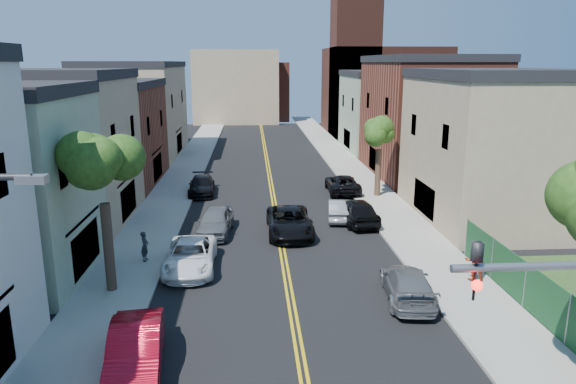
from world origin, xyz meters
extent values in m
cube|color=gray|center=(-7.90, 40.00, 0.07)|extent=(3.20, 100.00, 0.15)
cube|color=gray|center=(7.90, 40.00, 0.07)|extent=(3.20, 100.00, 0.15)
cube|color=gray|center=(-6.15, 40.00, 0.07)|extent=(0.30, 100.00, 0.15)
cube|color=gray|center=(6.15, 40.00, 0.07)|extent=(0.30, 100.00, 0.15)
cube|color=#998466|center=(-14.00, 25.00, 4.50)|extent=(9.00, 10.00, 9.00)
cube|color=brown|center=(-14.00, 36.00, 4.00)|extent=(9.00, 12.00, 8.00)
cube|color=#998466|center=(-14.00, 50.00, 4.75)|extent=(9.00, 16.00, 9.50)
cube|color=#998466|center=(14.00, 24.00, 4.50)|extent=(9.00, 12.00, 9.00)
cube|color=brown|center=(14.00, 38.00, 5.00)|extent=(9.00, 14.00, 10.00)
cube|color=gray|center=(14.00, 52.00, 4.25)|extent=(9.00, 12.00, 8.50)
cube|color=#4C2319|center=(17.50, 68.00, 6.00)|extent=(16.00, 14.00, 12.00)
cube|color=#4C2319|center=(12.50, 64.00, 11.00)|extent=(6.00, 6.00, 22.00)
cube|color=#998466|center=(-4.00, 82.00, 6.00)|extent=(14.00, 8.00, 12.00)
cube|color=brown|center=(0.00, 86.00, 5.00)|extent=(10.00, 8.00, 10.00)
cube|color=#143F1E|center=(9.50, 9.50, 1.10)|extent=(0.04, 15.00, 1.90)
cylinder|color=#312218|center=(-7.90, 14.00, 2.13)|extent=(0.44, 0.44, 3.96)
sphere|color=#1B390F|center=(-7.90, 14.00, 6.45)|extent=(5.20, 5.20, 5.20)
sphere|color=#1B390F|center=(-7.38, 13.61, 7.49)|extent=(3.90, 3.90, 3.90)
sphere|color=#1B390F|center=(-8.42, 14.52, 5.93)|extent=(3.64, 3.64, 3.64)
cylinder|color=#312218|center=(7.90, 30.00, 1.91)|extent=(0.44, 0.44, 3.52)
sphere|color=#1B390F|center=(7.90, 30.00, 5.65)|extent=(4.40, 4.40, 4.40)
sphere|color=#1B390F|center=(8.34, 29.67, 6.53)|extent=(3.30, 3.30, 3.30)
sphere|color=#1B390F|center=(7.46, 30.44, 5.21)|extent=(3.08, 3.08, 3.08)
imported|color=black|center=(2.00, -0.50, 6.70)|extent=(0.16, 0.20, 1.00)
sphere|color=#FF0C0C|center=(2.00, -0.62, 6.50)|extent=(0.18, 0.18, 0.18)
cube|color=slate|center=(-5.40, 1.00, 8.00)|extent=(0.50, 0.25, 0.15)
imported|color=#B40C1E|center=(-5.50, 7.62, 0.79)|extent=(2.23, 4.94, 1.57)
imported|color=white|center=(-4.68, 16.42, 0.72)|extent=(2.43, 5.19, 1.44)
imported|color=#585C60|center=(-3.80, 21.93, 0.79)|extent=(2.28, 4.77, 1.57)
imported|color=black|center=(-5.50, 31.87, 0.69)|extent=(2.14, 4.84, 1.38)
imported|color=#5B5E63|center=(5.02, 12.36, 0.70)|extent=(2.50, 5.01, 1.40)
imported|color=black|center=(4.99, 23.47, 0.82)|extent=(2.55, 5.04, 1.65)
imported|color=#999BA0|center=(4.07, 24.44, 0.67)|extent=(1.95, 4.24, 1.35)
imported|color=black|center=(5.50, 31.60, 0.71)|extent=(2.44, 5.15, 1.42)
imported|color=black|center=(0.59, 21.61, 0.77)|extent=(2.62, 5.60, 1.55)
imported|color=#24252B|center=(-7.07, 17.42, 0.92)|extent=(0.41, 0.59, 1.55)
imported|color=#A73219|center=(8.62, 13.89, 1.09)|extent=(0.97, 0.79, 1.88)
camera|label=1|loc=(-1.58, -8.21, 9.98)|focal=32.78mm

